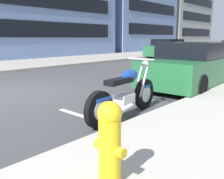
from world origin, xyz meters
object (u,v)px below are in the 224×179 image
object	(u,v)px
car_opposite_curb	(168,49)
fire_hydrant	(110,140)
parked_car_second_in_row	(193,65)
parked_motorcycle	(125,95)

from	to	relation	value
car_opposite_curb	fire_hydrant	world-z (taller)	car_opposite_curb
parked_car_second_in_row	fire_hydrant	world-z (taller)	parked_car_second_in_row
parked_motorcycle	fire_hydrant	world-z (taller)	parked_motorcycle
parked_car_second_in_row	car_opposite_curb	xyz separation A→B (m)	(10.26, 6.80, 0.03)
parked_car_second_in_row	fire_hydrant	distance (m)	6.38
parked_car_second_in_row	fire_hydrant	size ratio (longest dim) A/B	5.60
car_opposite_curb	parked_car_second_in_row	bearing A→B (deg)	31.76
parked_car_second_in_row	car_opposite_curb	size ratio (longest dim) A/B	1.01
parked_car_second_in_row	car_opposite_curb	world-z (taller)	car_opposite_curb
fire_hydrant	parked_motorcycle	bearing A→B (deg)	35.77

